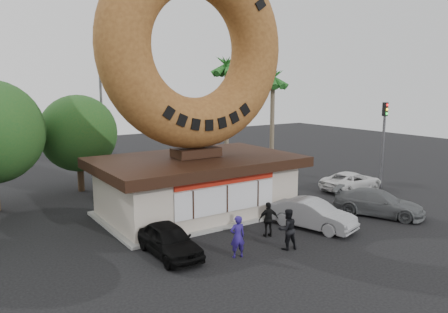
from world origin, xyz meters
name	(u,v)px	position (x,y,z in m)	size (l,w,h in m)	color
ground	(262,245)	(0.00, 0.00, 0.00)	(90.00, 90.00, 0.00)	black
donut_shop	(197,183)	(0.00, 5.98, 1.77)	(11.20, 7.20, 3.80)	beige
giant_donut	(195,47)	(0.00, 6.00, 9.30)	(10.99, 10.99, 2.80)	#98612C
tree_mid	(78,133)	(-4.00, 15.00, 4.02)	(5.20, 5.20, 6.63)	#473321
palm_near	(227,70)	(7.50, 14.00, 8.41)	(2.60, 2.60, 9.75)	#726651
palm_far	(273,82)	(11.00, 12.50, 7.48)	(2.60, 2.60, 8.75)	#726651
street_lamp	(104,124)	(-1.86, 16.00, 4.48)	(2.11, 0.20, 8.00)	#59595E
traffic_signal	(384,134)	(14.00, 3.99, 3.87)	(0.30, 0.38, 6.07)	#59595E
person_left	(238,237)	(-1.78, -0.51, 0.93)	(0.68, 0.44, 1.85)	navy
person_center	(287,229)	(0.63, -0.99, 0.93)	(0.91, 0.71, 1.87)	black
person_right	(269,219)	(0.95, 0.72, 0.87)	(1.02, 0.42, 1.73)	black
car_black	(169,240)	(-4.12, 1.33, 0.70)	(1.65, 4.10, 1.40)	black
car_silver	(313,214)	(3.65, 0.44, 0.74)	(1.56, 4.46, 1.47)	gray
car_grey	(378,203)	(8.36, -0.02, 0.72)	(2.00, 4.93, 1.43)	slate
car_white	(352,181)	(11.67, 4.66, 0.66)	(2.18, 4.73, 1.32)	silver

